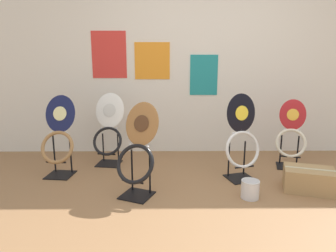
{
  "coord_description": "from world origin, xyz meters",
  "views": [
    {
      "loc": [
        -0.53,
        -2.12,
        1.28
      ],
      "look_at": [
        -0.5,
        1.17,
        0.55
      ],
      "focal_mm": 32.0,
      "sensor_mm": 36.0,
      "label": 1
    }
  ],
  "objects_px": {
    "toilet_seat_display_jazz_black": "(242,139)",
    "storage_box": "(309,180)",
    "toilet_seat_display_navy_moon": "(59,140)",
    "toilet_seat_display_woodgrain": "(138,152)",
    "toilet_seat_display_white_plain": "(109,130)",
    "paint_can": "(250,189)",
    "toilet_seat_display_crimson_swirl": "(291,136)"
  },
  "relations": [
    {
      "from": "toilet_seat_display_jazz_black",
      "to": "toilet_seat_display_woodgrain",
      "type": "distance_m",
      "value": 1.15
    },
    {
      "from": "toilet_seat_display_white_plain",
      "to": "storage_box",
      "type": "height_order",
      "value": "toilet_seat_display_white_plain"
    },
    {
      "from": "toilet_seat_display_crimson_swirl",
      "to": "toilet_seat_display_woodgrain",
      "type": "xyz_separation_m",
      "value": [
        -1.77,
        -0.75,
        0.04
      ]
    },
    {
      "from": "storage_box",
      "to": "paint_can",
      "type": "bearing_deg",
      "value": -165.7
    },
    {
      "from": "toilet_seat_display_navy_moon",
      "to": "paint_can",
      "type": "bearing_deg",
      "value": -17.01
    },
    {
      "from": "toilet_seat_display_jazz_black",
      "to": "storage_box",
      "type": "relative_size",
      "value": 1.72
    },
    {
      "from": "toilet_seat_display_woodgrain",
      "to": "storage_box",
      "type": "relative_size",
      "value": 1.63
    },
    {
      "from": "storage_box",
      "to": "toilet_seat_display_white_plain",
      "type": "bearing_deg",
      "value": 158.39
    },
    {
      "from": "toilet_seat_display_jazz_black",
      "to": "paint_can",
      "type": "height_order",
      "value": "toilet_seat_display_jazz_black"
    },
    {
      "from": "toilet_seat_display_white_plain",
      "to": "toilet_seat_display_crimson_swirl",
      "type": "bearing_deg",
      "value": -4.28
    },
    {
      "from": "toilet_seat_display_white_plain",
      "to": "storage_box",
      "type": "xyz_separation_m",
      "value": [
        2.14,
        -0.85,
        -0.32
      ]
    },
    {
      "from": "toilet_seat_display_woodgrain",
      "to": "storage_box",
      "type": "distance_m",
      "value": 1.72
    },
    {
      "from": "toilet_seat_display_white_plain",
      "to": "toilet_seat_display_navy_moon",
      "type": "height_order",
      "value": "toilet_seat_display_navy_moon"
    },
    {
      "from": "toilet_seat_display_white_plain",
      "to": "paint_can",
      "type": "distance_m",
      "value": 1.84
    },
    {
      "from": "toilet_seat_display_white_plain",
      "to": "storage_box",
      "type": "distance_m",
      "value": 2.32
    },
    {
      "from": "toilet_seat_display_jazz_black",
      "to": "storage_box",
      "type": "height_order",
      "value": "toilet_seat_display_jazz_black"
    },
    {
      "from": "toilet_seat_display_woodgrain",
      "to": "toilet_seat_display_navy_moon",
      "type": "height_order",
      "value": "toilet_seat_display_navy_moon"
    },
    {
      "from": "toilet_seat_display_navy_moon",
      "to": "storage_box",
      "type": "relative_size",
      "value": 1.64
    },
    {
      "from": "toilet_seat_display_crimson_swirl",
      "to": "toilet_seat_display_white_plain",
      "type": "bearing_deg",
      "value": 175.72
    },
    {
      "from": "toilet_seat_display_white_plain",
      "to": "paint_can",
      "type": "xyz_separation_m",
      "value": [
        1.5,
        -1.01,
        -0.34
      ]
    },
    {
      "from": "toilet_seat_display_woodgrain",
      "to": "toilet_seat_display_jazz_black",
      "type": "bearing_deg",
      "value": 19.78
    },
    {
      "from": "toilet_seat_display_jazz_black",
      "to": "toilet_seat_display_woodgrain",
      "type": "xyz_separation_m",
      "value": [
        -1.08,
        -0.39,
        -0.03
      ]
    },
    {
      "from": "toilet_seat_display_navy_moon",
      "to": "toilet_seat_display_crimson_swirl",
      "type": "bearing_deg",
      "value": 4.91
    },
    {
      "from": "paint_can",
      "to": "toilet_seat_display_navy_moon",
      "type": "bearing_deg",
      "value": 162.99
    },
    {
      "from": "toilet_seat_display_jazz_black",
      "to": "paint_can",
      "type": "xyz_separation_m",
      "value": [
        -0.02,
        -0.48,
        -0.36
      ]
    },
    {
      "from": "toilet_seat_display_crimson_swirl",
      "to": "storage_box",
      "type": "xyz_separation_m",
      "value": [
        -0.08,
        -0.68,
        -0.27
      ]
    },
    {
      "from": "paint_can",
      "to": "toilet_seat_display_white_plain",
      "type": "bearing_deg",
      "value": 146.22
    },
    {
      "from": "toilet_seat_display_woodgrain",
      "to": "paint_can",
      "type": "distance_m",
      "value": 1.12
    },
    {
      "from": "toilet_seat_display_jazz_black",
      "to": "toilet_seat_display_navy_moon",
      "type": "relative_size",
      "value": 1.04
    },
    {
      "from": "toilet_seat_display_navy_moon",
      "to": "toilet_seat_display_woodgrain",
      "type": "bearing_deg",
      "value": -29.33
    },
    {
      "from": "toilet_seat_display_crimson_swirl",
      "to": "paint_can",
      "type": "relative_size",
      "value": 4.61
    },
    {
      "from": "toilet_seat_display_jazz_black",
      "to": "toilet_seat_display_navy_moon",
      "type": "height_order",
      "value": "toilet_seat_display_jazz_black"
    }
  ]
}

